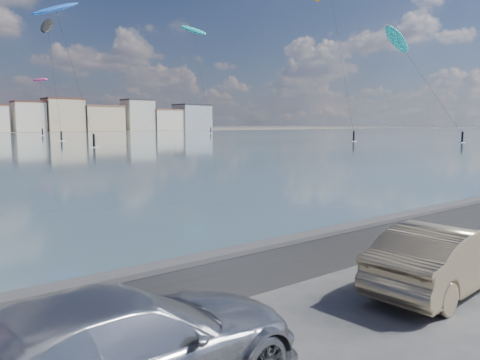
# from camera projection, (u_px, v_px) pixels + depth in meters

# --- Properties ---
(ground) EXTENTS (700.00, 700.00, 0.00)m
(ground) POSITION_uv_depth(u_px,v_px,m) (344.00, 344.00, 7.51)
(ground) COLOR #333335
(ground) RESTS_ON ground
(seawall) EXTENTS (400.00, 0.36, 1.08)m
(seawall) POSITION_uv_depth(u_px,v_px,m) (241.00, 268.00, 9.55)
(seawall) COLOR #28282B
(seawall) RESTS_ON ground
(car_silver) EXTENTS (5.31, 2.45, 1.50)m
(car_silver) POSITION_uv_depth(u_px,v_px,m) (119.00, 350.00, 5.78)
(car_silver) COLOR #A2A4AA
(car_silver) RESTS_ON ground
(car_champagne) EXTENTS (4.44, 1.89, 1.42)m
(car_champagne) POSITION_uv_depth(u_px,v_px,m) (443.00, 257.00, 9.87)
(car_champagne) COLOR tan
(car_champagne) RESTS_ON ground
(kitesurfer_2) EXTENTS (7.16, 12.19, 36.32)m
(kitesurfer_2) POSITION_uv_depth(u_px,v_px,m) (193.00, 31.00, 152.77)
(kitesurfer_2) COLOR #19BFBF
(kitesurfer_2) RESTS_ON ground
(kitesurfer_6) EXTENTS (7.51, 8.34, 21.89)m
(kitesurfer_6) POSITION_uv_depth(u_px,v_px,m) (56.00, 12.00, 68.18)
(kitesurfer_6) COLOR blue
(kitesurfer_6) RESTS_ON ground
(kitesurfer_10) EXTENTS (9.09, 14.38, 21.70)m
(kitesurfer_10) POSITION_uv_depth(u_px,v_px,m) (398.00, 41.00, 88.18)
(kitesurfer_10) COLOR #19BFBF
(kitesurfer_10) RESTS_ON ground
(kitesurfer_11) EXTENTS (5.59, 17.00, 26.27)m
(kitesurfer_11) POSITION_uv_depth(u_px,v_px,m) (48.00, 27.00, 97.73)
(kitesurfer_11) COLOR black
(kitesurfer_11) RESTS_ON ground
(kitesurfer_13) EXTENTS (5.06, 13.81, 16.68)m
(kitesurfer_13) POSITION_uv_depth(u_px,v_px,m) (40.00, 81.00, 133.39)
(kitesurfer_13) COLOR #E5338C
(kitesurfer_13) RESTS_ON ground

